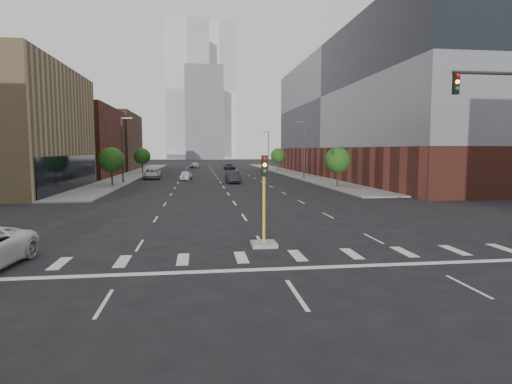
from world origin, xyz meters
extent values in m
plane|color=black|center=(0.00, 0.00, 0.00)|extent=(400.00, 400.00, 0.00)
cube|color=gray|center=(-15.00, 74.00, 0.07)|extent=(5.00, 92.00, 0.15)
cube|color=gray|center=(15.00, 74.00, 0.07)|extent=(5.00, 92.00, 0.15)
cube|color=brown|center=(-27.50, 66.00, 6.00)|extent=(20.00, 22.00, 12.00)
cube|color=brown|center=(-27.50, 92.00, 6.50)|extent=(20.00, 24.00, 13.00)
cube|color=brown|center=(29.50, 60.00, 2.50)|extent=(24.00, 70.00, 5.00)
cube|color=slate|center=(29.50, 60.00, 13.50)|extent=(24.00, 70.00, 17.00)
cube|color=#B2B7BC|center=(-8.00, 220.00, 35.00)|extent=(22.00, 22.00, 70.00)
cube|color=#B2B7BC|center=(10.00, 260.00, 40.00)|extent=(20.00, 20.00, 80.00)
cube|color=slate|center=(0.00, 200.00, 22.00)|extent=(18.00, 18.00, 44.00)
cube|color=#999993|center=(0.00, 9.00, 0.10)|extent=(1.20, 1.20, 0.20)
cylinder|color=gold|center=(0.00, 9.00, 1.80)|extent=(0.14, 0.14, 3.20)
cube|color=black|center=(0.00, 8.82, 3.90)|extent=(0.28, 0.18, 1.00)
sphere|color=red|center=(0.00, 8.72, 4.25)|extent=(0.18, 0.18, 0.18)
sphere|color=orange|center=(0.00, 8.72, 3.95)|extent=(0.18, 0.18, 0.18)
sphere|color=#0C7F19|center=(0.00, 8.72, 3.65)|extent=(0.18, 0.18, 0.18)
cylinder|color=#2D2D30|center=(11.00, 7.50, 8.20)|extent=(5.00, 0.16, 0.16)
cube|color=black|center=(8.70, 7.50, 7.70)|extent=(0.28, 0.18, 1.00)
sphere|color=red|center=(8.70, 7.38, 8.05)|extent=(0.18, 0.18, 0.18)
sphere|color=orange|center=(8.70, 7.38, 7.75)|extent=(0.18, 0.18, 0.18)
sphere|color=#0C7F19|center=(8.70, 7.38, 7.45)|extent=(0.18, 0.18, 0.18)
cylinder|color=#2D2D30|center=(13.50, 55.00, 4.50)|extent=(0.20, 0.20, 9.00)
cube|color=#2D2D30|center=(12.70, 55.00, 9.00)|extent=(1.40, 0.22, 0.15)
cylinder|color=#2D2D30|center=(13.50, 90.00, 4.50)|extent=(0.20, 0.20, 9.00)
cube|color=#2D2D30|center=(12.70, 90.00, 9.00)|extent=(1.40, 0.22, 0.15)
cylinder|color=#2D2D30|center=(-13.50, 50.00, 4.50)|extent=(0.20, 0.20, 9.00)
cube|color=#2D2D30|center=(-12.70, 50.00, 9.00)|extent=(1.40, 0.22, 0.15)
cylinder|color=#382619|center=(-14.00, 45.00, 1.02)|extent=(0.20, 0.20, 1.75)
sphere|color=#194D14|center=(-14.00, 45.00, 3.40)|extent=(3.20, 3.20, 3.20)
cylinder|color=#382619|center=(-14.00, 75.00, 1.02)|extent=(0.20, 0.20, 1.75)
sphere|color=#194D14|center=(-14.00, 75.00, 3.40)|extent=(3.20, 3.20, 3.20)
cylinder|color=#382619|center=(14.00, 40.00, 1.02)|extent=(0.20, 0.20, 1.75)
sphere|color=#194D14|center=(14.00, 40.00, 3.40)|extent=(3.20, 3.20, 3.20)
cylinder|color=#382619|center=(14.00, 80.00, 1.02)|extent=(0.20, 0.20, 1.75)
sphere|color=#194D14|center=(14.00, 80.00, 3.40)|extent=(3.20, 3.20, 3.20)
imported|color=silver|center=(-5.07, 55.56, 0.71)|extent=(2.13, 4.33, 1.42)
imported|color=black|center=(1.64, 48.54, 0.81)|extent=(2.01, 5.04, 1.63)
imported|color=beige|center=(-10.50, 58.83, 0.81)|extent=(2.99, 5.99, 1.63)
imported|color=black|center=(4.02, 88.96, 0.72)|extent=(2.67, 5.17, 1.43)
imported|color=silver|center=(-4.06, 99.96, 0.75)|extent=(2.42, 4.63, 1.50)
camera|label=1|loc=(-3.09, -11.12, 4.66)|focal=30.00mm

